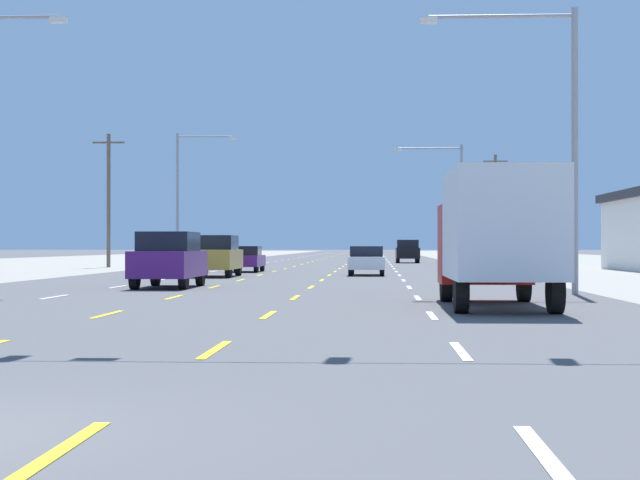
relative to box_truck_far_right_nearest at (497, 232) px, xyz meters
name	(u,v)px	position (x,y,z in m)	size (l,w,h in m)	color
ground_plane	(318,267)	(-6.97, 48.52, -1.84)	(572.00, 572.00, 0.00)	#4C4C4F
lane_markings	(338,259)	(-6.97, 87.02, -1.83)	(10.64, 227.60, 0.01)	white
signal_span_wire	(115,5)	(-7.36, -7.73, 3.78)	(25.75, 0.53, 9.15)	brown
box_truck_far_right_nearest	(497,232)	(0.00, 0.00, 0.00)	(2.40, 7.20, 3.23)	red
suv_inner_left_near	(169,259)	(-10.25, 11.50, -0.81)	(1.98, 4.90, 1.98)	#4C196B
suv_inner_left_mid	(216,255)	(-10.53, 24.39, -0.81)	(1.98, 4.90, 1.98)	#B28C33
sedan_inner_right_midfar	(367,260)	(-3.36, 27.33, -1.08)	(1.80, 4.50, 1.46)	white
sedan_inner_left_far	(246,259)	(-10.25, 33.57, -1.08)	(1.80, 4.50, 1.46)	#4C196B
sedan_far_left_farther	(218,256)	(-13.73, 46.16, -1.08)	(1.80, 4.50, 1.46)	red
suv_far_right_farthest	(407,251)	(-0.15, 65.26, -0.81)	(1.98, 4.90, 1.98)	black
streetlight_right_row_0	(556,124)	(2.61, 7.01, 3.39)	(4.81, 0.26, 8.80)	gray
streetlight_left_row_1	(183,189)	(-16.67, 49.12, 3.73)	(4.30, 0.26, 9.56)	gray
streetlight_right_row_1	(453,194)	(2.60, 49.12, 3.32)	(4.85, 0.26, 8.65)	gray
utility_pole_left_row_1	(109,198)	(-21.16, 45.40, 2.93)	(2.20, 0.26, 9.14)	brown
utility_pole_right_row_2	(495,206)	(7.96, 70.22, 3.23)	(2.20, 0.26, 9.73)	brown
utility_pole_right_row_3	(461,222)	(7.79, 105.70, 2.63)	(2.20, 0.26, 8.55)	brown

